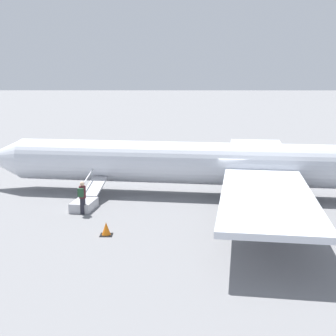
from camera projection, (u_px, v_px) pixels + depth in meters
ground_plane at (237, 196)px, 28.35m from camera, size 600.00×600.00×0.00m
airplane_main at (254, 164)px, 27.83m from camera, size 33.52×25.86×6.72m
boarding_stairs at (86, 201)px, 25.81m from camera, size 1.55×4.12×1.68m
passenger at (82, 195)px, 24.43m from camera, size 0.37×0.56×1.74m
traffic_cone_near_stairs at (106, 229)px, 21.19m from camera, size 0.56×0.56×0.62m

